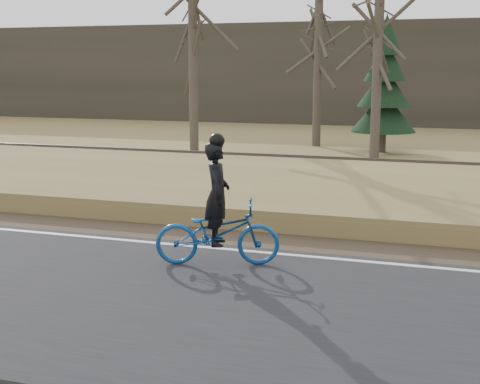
% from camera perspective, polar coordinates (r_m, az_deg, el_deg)
% --- Properties ---
extents(cyclist, '(2.23, 1.33, 2.25)m').
position_cam_1_polar(cyclist, '(11.34, -1.94, -2.73)').
color(cyclist, navy).
rests_on(cyclist, road).
extents(bare_tree_far_left, '(0.36, 0.36, 8.16)m').
position_cam_1_polar(bare_tree_far_left, '(26.93, -4.03, 12.07)').
color(bare_tree_far_left, '#4D4539').
rests_on(bare_tree_far_left, ground).
extents(bare_tree_left, '(0.36, 0.36, 7.08)m').
position_cam_1_polar(bare_tree_left, '(29.15, 6.66, 10.85)').
color(bare_tree_left, '#4D4539').
rests_on(bare_tree_left, ground).
extents(bare_tree_near_left, '(0.36, 0.36, 6.95)m').
position_cam_1_polar(bare_tree_near_left, '(24.91, 11.64, 10.62)').
color(bare_tree_near_left, '#4D4539').
rests_on(bare_tree_near_left, ground).
extents(conifer, '(2.60, 2.60, 5.44)m').
position_cam_1_polar(conifer, '(27.46, 12.23, 8.69)').
color(conifer, '#4D4539').
rests_on(conifer, ground).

